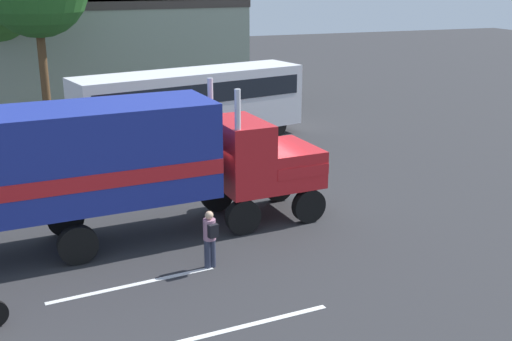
% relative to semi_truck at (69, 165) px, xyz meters
% --- Properties ---
extents(ground_plane, '(120.00, 120.00, 0.00)m').
position_rel_semi_truck_xyz_m(ground_plane, '(5.64, 0.58, -2.52)').
color(ground_plane, '#2D2D30').
extents(lane_stripe_near, '(4.39, 0.67, 0.01)m').
position_rel_semi_truck_xyz_m(lane_stripe_near, '(1.17, -2.92, -2.52)').
color(lane_stripe_near, silver).
rests_on(lane_stripe_near, ground_plane).
extents(lane_stripe_mid, '(4.40, 0.53, 0.01)m').
position_rel_semi_truck_xyz_m(lane_stripe_mid, '(3.11, -5.79, -2.52)').
color(lane_stripe_mid, silver).
rests_on(lane_stripe_mid, ground_plane).
extents(semi_truck, '(14.33, 3.99, 4.50)m').
position_rel_semi_truck_xyz_m(semi_truck, '(0.00, 0.00, 0.00)').
color(semi_truck, red).
rests_on(semi_truck, ground_plane).
extents(person_bystander, '(0.36, 0.47, 1.63)m').
position_rel_semi_truck_xyz_m(person_bystander, '(3.32, -2.61, -1.63)').
color(person_bystander, '#2D3347').
rests_on(person_bystander, ground_plane).
extents(parked_bus, '(11.29, 5.01, 3.40)m').
position_rel_semi_truck_xyz_m(parked_bus, '(6.22, 10.53, -0.46)').
color(parked_bus, silver).
rests_on(parked_bus, ground_plane).
extents(building_backdrop, '(20.45, 7.76, 6.09)m').
position_rel_semi_truck_xyz_m(building_backdrop, '(3.19, 24.71, 0.74)').
color(building_backdrop, gray).
rests_on(building_backdrop, ground_plane).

